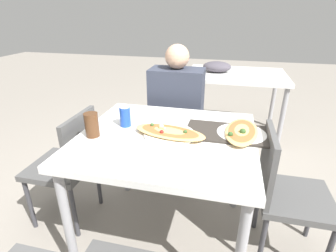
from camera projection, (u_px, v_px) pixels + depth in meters
ground_plane at (167, 234)px, 1.82m from camera, size 14.00×14.00×0.00m
dining_table at (166, 148)px, 1.54m from camera, size 1.00×0.92×0.76m
chair_far_seated at (178, 126)px, 2.34m from camera, size 0.40×0.40×0.82m
chair_side_left at (69, 162)px, 1.79m from camera, size 0.40×0.40×0.82m
chair_side_right at (285, 190)px, 1.51m from camera, size 0.40×0.40×0.82m
person_seated at (176, 106)px, 2.15m from camera, size 0.43×0.27×1.19m
pizza_main at (169, 133)px, 1.49m from camera, size 0.45×0.29×0.06m
soda_can at (125, 117)px, 1.60m from camera, size 0.07×0.07×0.12m
drink_glass at (92, 125)px, 1.47m from camera, size 0.08×0.08×0.14m
serving_tray at (227, 133)px, 1.52m from camera, size 0.47×0.27×0.01m
pizza_second at (241, 132)px, 1.50m from camera, size 0.28×0.40×0.06m
background_table at (232, 78)px, 3.00m from camera, size 1.10×0.80×0.88m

